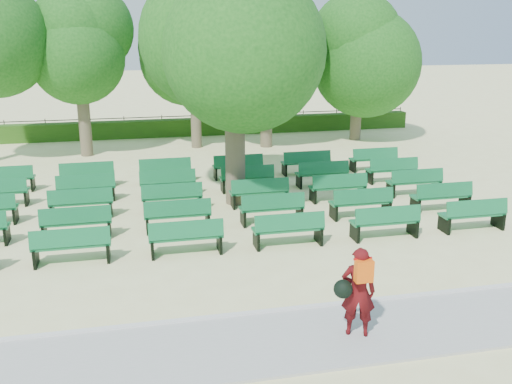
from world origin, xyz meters
TOP-DOWN VIEW (x-y plane):
  - ground at (0.00, 0.00)m, footprint 120.00×120.00m
  - paving at (0.00, -7.40)m, footprint 30.00×2.20m
  - curb at (0.00, -6.25)m, footprint 30.00×0.12m
  - hedge at (0.00, 14.00)m, footprint 26.00×0.70m
  - fence at (0.00, 14.40)m, footprint 26.00×0.10m
  - tree_line at (0.00, 10.00)m, footprint 21.80×6.80m
  - bench_array at (-0.06, 1.05)m, footprint 1.97×0.70m
  - tree_among at (0.67, 1.51)m, footprint 5.14×5.14m
  - person at (1.36, -7.49)m, footprint 0.90×0.63m

SIDE VIEW (x-z plane):
  - ground at x=0.00m, z-range 0.00..0.00m
  - fence at x=0.00m, z-range -0.51..0.51m
  - tree_line at x=0.00m, z-range -3.52..3.52m
  - paving at x=0.00m, z-range 0.00..0.06m
  - curb at x=0.00m, z-range 0.00..0.10m
  - bench_array at x=-0.06m, z-range -0.51..0.71m
  - hedge at x=0.00m, z-range 0.00..0.90m
  - person at x=1.36m, z-range 0.09..1.89m
  - tree_among at x=0.67m, z-range 1.32..8.68m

